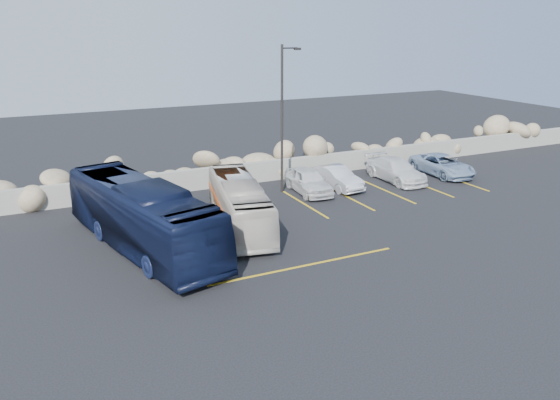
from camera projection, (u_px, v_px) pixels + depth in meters
name	position (u px, v px, depth m)	size (l,w,h in m)	color
ground	(330.00, 263.00, 21.50)	(90.00, 90.00, 0.00)	black
seawall	(224.00, 176.00, 31.61)	(60.00, 0.40, 1.20)	gray
riprap_pile	(217.00, 160.00, 32.43)	(54.00, 2.80, 2.60)	#9C8666
parking_lines	(352.00, 206.00, 28.19)	(18.16, 9.36, 0.01)	gold
lamppost	(283.00, 116.00, 29.39)	(1.14, 0.18, 8.00)	#2B2926
vintage_bus	(239.00, 204.00, 25.07)	(1.87, 7.99, 2.22)	beige
tour_coach	(142.00, 216.00, 22.49)	(2.42, 10.36, 2.89)	black
car_a	(308.00, 181.00, 30.33)	(1.62, 4.03, 1.37)	silver
car_b	(336.00, 177.00, 31.20)	(1.33, 3.81, 1.25)	silver
car_c	(396.00, 170.00, 32.66)	(1.85, 4.56, 1.32)	silver
car_d	(442.00, 165.00, 33.97)	(2.09, 4.53, 1.26)	#8199B7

